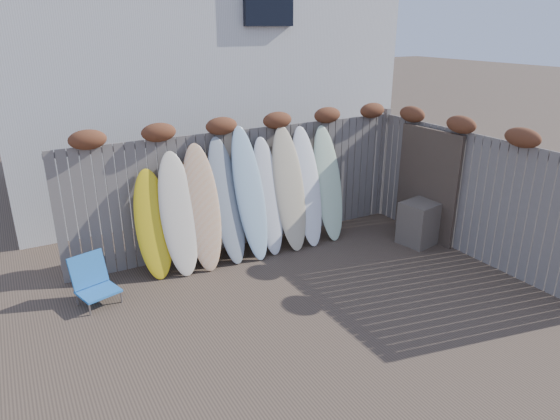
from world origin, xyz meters
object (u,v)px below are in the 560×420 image
surfboard_0 (153,224)px  beach_chair (93,281)px  lattice_panel (427,185)px  wooden_crate (420,223)px

surfboard_0 → beach_chair: bearing=-153.8°
surfboard_0 → lattice_panel: bearing=-6.4°
wooden_crate → surfboard_0: surfboard_0 is taller
wooden_crate → lattice_panel: 0.68m
beach_chair → wooden_crate: size_ratio=0.89×
wooden_crate → beach_chair: bearing=172.1°
beach_chair → lattice_panel: lattice_panel is taller
surfboard_0 → wooden_crate: bearing=-9.4°
wooden_crate → surfboard_0: size_ratio=0.44×
beach_chair → surfboard_0: 1.17m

